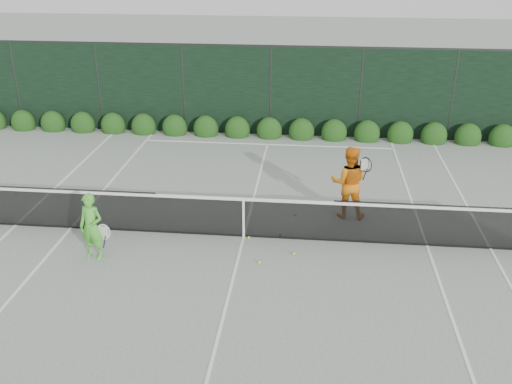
# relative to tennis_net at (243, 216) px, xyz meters

# --- Properties ---
(ground) EXTENTS (80.00, 80.00, 0.00)m
(ground) POSITION_rel_tennis_net_xyz_m (0.02, 0.00, -0.53)
(ground) COLOR gray
(ground) RESTS_ON ground
(tennis_net) EXTENTS (12.90, 0.10, 1.07)m
(tennis_net) POSITION_rel_tennis_net_xyz_m (0.00, 0.00, 0.00)
(tennis_net) COLOR #11341F
(tennis_net) RESTS_ON ground
(player_woman) EXTENTS (0.65, 0.46, 1.47)m
(player_woman) POSITION_rel_tennis_net_xyz_m (-3.04, -1.24, 0.20)
(player_woman) COLOR #51C138
(player_woman) RESTS_ON ground
(player_man) EXTENTS (0.94, 0.72, 1.81)m
(player_man) POSITION_rel_tennis_net_xyz_m (2.41, 1.30, 0.38)
(player_man) COLOR orange
(player_man) RESTS_ON ground
(court_lines) EXTENTS (11.03, 23.83, 0.01)m
(court_lines) POSITION_rel_tennis_net_xyz_m (0.02, 0.00, -0.53)
(court_lines) COLOR white
(court_lines) RESTS_ON ground
(windscreen_fence) EXTENTS (32.00, 21.07, 3.06)m
(windscreen_fence) POSITION_rel_tennis_net_xyz_m (0.02, -2.71, 0.98)
(windscreen_fence) COLOR black
(windscreen_fence) RESTS_ON ground
(hedge_row) EXTENTS (31.66, 0.65, 0.94)m
(hedge_row) POSITION_rel_tennis_net_xyz_m (0.02, 7.15, -0.30)
(hedge_row) COLOR #11390F
(hedge_row) RESTS_ON ground
(tennis_balls) EXTENTS (1.12, 2.41, 0.07)m
(tennis_balls) POSITION_rel_tennis_net_xyz_m (0.77, -0.14, -0.50)
(tennis_balls) COLOR #B9DD31
(tennis_balls) RESTS_ON ground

